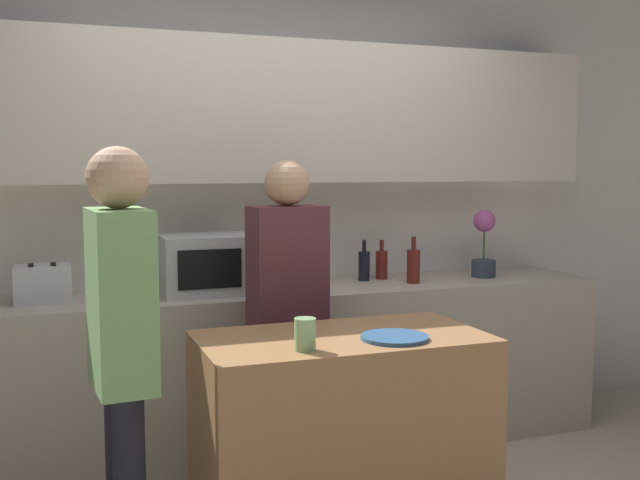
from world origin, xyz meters
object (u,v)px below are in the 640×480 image
plate_on_island (395,337)px  person_center (122,338)px  potted_plant (484,243)px  bottle_0 (364,265)px  bottle_2 (413,265)px  person_left (288,301)px  bottle_1 (382,264)px  toaster (43,284)px  cup_0 (305,334)px  microwave (212,264)px

plate_on_island → person_center: size_ratio=0.16×
potted_plant → bottle_0: bearing=171.3°
bottle_2 → person_left: size_ratio=0.17×
potted_plant → bottle_1: size_ratio=1.75×
toaster → person_left: 1.18m
plate_on_island → bottle_1: bearing=67.2°
toaster → cup_0: size_ratio=2.22×
toaster → cup_0: (0.88, -1.27, -0.04)m
microwave → person_center: bearing=-115.7°
potted_plant → person_center: size_ratio=0.25×
microwave → plate_on_island: bearing=-70.0°
bottle_0 → cup_0: (-0.83, -1.38, -0.04)m
bottle_1 → bottle_2: 0.22m
bottle_0 → toaster: bearing=-176.3°
bottle_2 → potted_plant: bearing=7.6°
bottle_1 → person_left: (-0.78, -0.66, -0.05)m
person_center → bottle_0: bearing=126.7°
microwave → plate_on_island: microwave is taller
microwave → toaster: microwave is taller
microwave → bottle_0: size_ratio=2.24×
bottle_1 → plate_on_island: bottle_1 is taller
plate_on_island → person_center: 1.00m
bottle_1 → toaster: bearing=-175.9°
cup_0 → person_center: 0.64m
bottle_2 → plate_on_island: size_ratio=1.00×
bottle_2 → plate_on_island: bearing=-120.1°
microwave → bottle_2: bearing=-3.3°
potted_plant → plate_on_island: size_ratio=1.52×
person_center → cup_0: bearing=75.2°
microwave → plate_on_island: (0.44, -1.22, -0.15)m
bottle_2 → person_left: person_left is taller
person_center → plate_on_island: bearing=81.7°
microwave → bottle_1: bearing=7.5°
toaster → plate_on_island: (1.26, -1.22, -0.09)m
bottle_1 → person_center: person_center is taller
toaster → person_center: bearing=-77.4°
bottle_2 → cup_0: bottle_2 is taller
person_left → person_center: person_center is taller
toaster → potted_plant: potted_plant is taller
bottle_1 → bottle_0: bearing=-169.1°
bottle_0 → bottle_1: bearing=10.9°
bottle_2 → person_center: person_center is taller
microwave → bottle_2: (1.12, -0.06, -0.05)m
plate_on_island → person_center: bearing=176.1°
bottle_2 → plate_on_island: (-0.67, -1.16, -0.10)m
bottle_0 → person_center: (-1.45, -1.26, -0.03)m
plate_on_island → cup_0: 0.38m
microwave → person_center: (-0.56, -1.15, -0.09)m
bottle_1 → cup_0: bottle_1 is taller
microwave → person_left: (0.24, -0.53, -0.12)m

